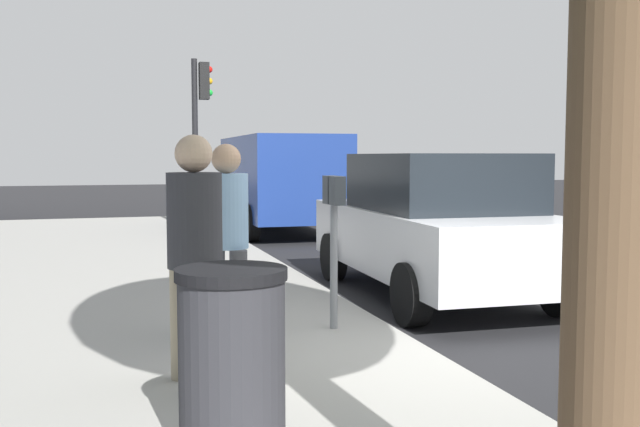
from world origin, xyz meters
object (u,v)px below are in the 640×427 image
(pedestrian_at_meter, at_px, (227,227))
(parked_van_far, at_px, (280,177))
(pedestrian_bystander, at_px, (195,239))
(traffic_signal, at_px, (200,116))
(parking_meter, at_px, (334,219))
(trash_bin, at_px, (232,363))
(parked_sedan_near, at_px, (435,225))

(pedestrian_at_meter, height_order, parked_van_far, parked_van_far)
(pedestrian_bystander, xyz_separation_m, traffic_signal, (10.18, -1.41, 1.41))
(parked_van_far, relative_size, traffic_signal, 1.46)
(parking_meter, distance_m, pedestrian_at_meter, 1.02)
(trash_bin, bearing_deg, parked_van_far, -15.03)
(pedestrian_bystander, xyz_separation_m, parked_van_far, (11.03, -3.33, 0.09))
(pedestrian_at_meter, relative_size, parked_van_far, 0.32)
(parking_meter, xyz_separation_m, pedestrian_bystander, (-1.28, 1.43, 0.00))
(pedestrian_bystander, height_order, traffic_signal, traffic_signal)
(parked_van_far, relative_size, trash_bin, 5.20)
(parked_sedan_near, distance_m, trash_bin, 5.44)
(parked_sedan_near, relative_size, parked_van_far, 0.85)
(parked_sedan_near, height_order, traffic_signal, traffic_signal)
(pedestrian_at_meter, bearing_deg, parked_sedan_near, 12.68)
(parking_meter, xyz_separation_m, traffic_signal, (8.90, 0.02, 1.41))
(trash_bin, bearing_deg, parked_sedan_near, -37.33)
(parking_meter, bearing_deg, parked_sedan_near, -46.83)
(parked_sedan_near, bearing_deg, pedestrian_at_meter, 123.50)
(pedestrian_at_meter, height_order, traffic_signal, traffic_signal)
(parking_meter, relative_size, parked_van_far, 0.27)
(parked_van_far, distance_m, trash_bin, 12.74)
(pedestrian_at_meter, bearing_deg, parked_van_far, 52.77)
(pedestrian_bystander, xyz_separation_m, parked_sedan_near, (3.06, -3.33, -0.27))
(pedestrian_at_meter, bearing_deg, pedestrian_bystander, -130.91)
(parked_van_far, bearing_deg, pedestrian_bystander, 163.21)
(pedestrian_at_meter, distance_m, traffic_signal, 9.21)
(traffic_signal, bearing_deg, parked_van_far, -66.13)
(pedestrian_at_meter, bearing_deg, parking_meter, -12.58)
(parked_van_far, distance_m, traffic_signal, 2.48)
(parked_sedan_near, xyz_separation_m, trash_bin, (-4.33, 3.30, -0.24))
(pedestrian_bystander, relative_size, trash_bin, 1.72)
(pedestrian_bystander, bearing_deg, pedestrian_at_meter, 42.57)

